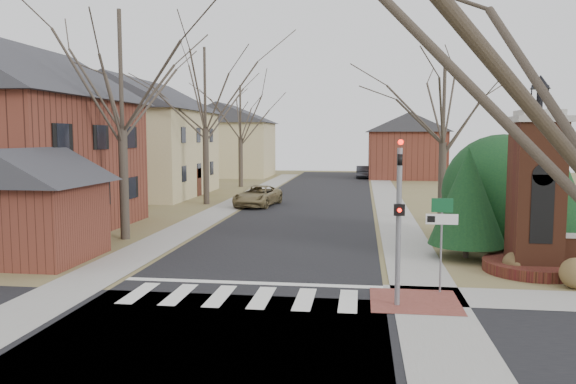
% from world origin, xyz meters
% --- Properties ---
extents(ground, '(120.00, 120.00, 0.00)m').
position_xyz_m(ground, '(0.00, 0.00, 0.00)').
color(ground, olive).
rests_on(ground, ground).
extents(main_street, '(8.00, 70.00, 0.01)m').
position_xyz_m(main_street, '(0.00, 22.00, 0.01)').
color(main_street, black).
rests_on(main_street, ground).
extents(cross_street, '(120.00, 8.00, 0.01)m').
position_xyz_m(cross_street, '(0.00, -3.00, 0.01)').
color(cross_street, black).
rests_on(cross_street, ground).
extents(crosswalk_zone, '(8.00, 2.20, 0.02)m').
position_xyz_m(crosswalk_zone, '(0.00, 0.80, 0.01)').
color(crosswalk_zone, silver).
rests_on(crosswalk_zone, ground).
extents(stop_bar, '(8.00, 0.35, 0.02)m').
position_xyz_m(stop_bar, '(0.00, 2.30, 0.01)').
color(stop_bar, silver).
rests_on(stop_bar, ground).
extents(sidewalk_right_main, '(2.00, 60.00, 0.02)m').
position_xyz_m(sidewalk_right_main, '(5.20, 22.00, 0.01)').
color(sidewalk_right_main, gray).
rests_on(sidewalk_right_main, ground).
extents(sidewalk_left, '(2.00, 60.00, 0.02)m').
position_xyz_m(sidewalk_left, '(-5.20, 22.00, 0.01)').
color(sidewalk_left, gray).
rests_on(sidewalk_left, ground).
extents(curb_apron, '(2.40, 2.40, 0.02)m').
position_xyz_m(curb_apron, '(4.80, 1.00, 0.01)').
color(curb_apron, brown).
rests_on(curb_apron, ground).
extents(traffic_signal_pole, '(0.28, 0.41, 4.50)m').
position_xyz_m(traffic_signal_pole, '(4.30, 0.57, 2.59)').
color(traffic_signal_pole, slate).
rests_on(traffic_signal_pole, ground).
extents(sign_post, '(0.90, 0.07, 2.75)m').
position_xyz_m(sign_post, '(5.59, 1.99, 1.95)').
color(sign_post, slate).
rests_on(sign_post, ground).
extents(brick_gate_monument, '(3.20, 3.20, 6.47)m').
position_xyz_m(brick_gate_monument, '(9.00, 4.99, 2.17)').
color(brick_gate_monument, '#532818').
rests_on(brick_gate_monument, ground).
extents(house_brick_left, '(9.80, 11.80, 9.42)m').
position_xyz_m(house_brick_left, '(-13.01, 9.99, 4.66)').
color(house_brick_left, brown).
rests_on(house_brick_left, ground).
extents(house_stucco_left, '(9.80, 12.80, 9.28)m').
position_xyz_m(house_stucco_left, '(-13.50, 27.00, 4.59)').
color(house_stucco_left, '#C6B584').
rests_on(house_stucco_left, ground).
extents(garage_left, '(4.80, 4.80, 4.29)m').
position_xyz_m(garage_left, '(-8.52, 4.49, 2.24)').
color(garage_left, brown).
rests_on(garage_left, ground).
extents(house_distant_left, '(10.80, 8.80, 8.53)m').
position_xyz_m(house_distant_left, '(-12.01, 48.00, 4.25)').
color(house_distant_left, '#C6B584').
rests_on(house_distant_left, ground).
extents(house_distant_right, '(8.80, 8.80, 7.30)m').
position_xyz_m(house_distant_right, '(7.99, 47.99, 3.65)').
color(house_distant_right, brown).
rests_on(house_distant_right, ground).
extents(evergreen_near, '(2.80, 2.80, 4.10)m').
position_xyz_m(evergreen_near, '(7.20, 7.00, 2.30)').
color(evergreen_near, '#473D33').
rests_on(evergreen_near, ground).
extents(evergreen_mid, '(3.40, 3.40, 4.70)m').
position_xyz_m(evergreen_mid, '(10.50, 8.20, 2.60)').
color(evergreen_mid, '#473D33').
rests_on(evergreen_mid, ground).
extents(evergreen_mass, '(4.80, 4.80, 4.80)m').
position_xyz_m(evergreen_mass, '(9.00, 9.50, 2.40)').
color(evergreen_mass, black).
rests_on(evergreen_mass, ground).
extents(bare_tree_0, '(8.05, 8.05, 11.15)m').
position_xyz_m(bare_tree_0, '(-7.00, 9.00, 7.70)').
color(bare_tree_0, '#473D33').
rests_on(bare_tree_0, ground).
extents(bare_tree_1, '(8.40, 8.40, 11.64)m').
position_xyz_m(bare_tree_1, '(-7.00, 22.00, 8.03)').
color(bare_tree_1, '#473D33').
rests_on(bare_tree_1, ground).
extents(bare_tree_2, '(7.35, 7.35, 10.19)m').
position_xyz_m(bare_tree_2, '(-7.50, 35.00, 7.03)').
color(bare_tree_2, '#473D33').
rests_on(bare_tree_2, ground).
extents(bare_tree_3, '(7.00, 7.00, 9.70)m').
position_xyz_m(bare_tree_3, '(7.50, 16.00, 6.69)').
color(bare_tree_3, '#473D33').
rests_on(bare_tree_3, ground).
extents(pickup_truck, '(2.83, 5.01, 1.32)m').
position_xyz_m(pickup_truck, '(-3.40, 21.38, 0.66)').
color(pickup_truck, olive).
rests_on(pickup_truck, ground).
extents(distant_car, '(1.44, 4.10, 1.35)m').
position_xyz_m(distant_car, '(3.40, 47.31, 0.68)').
color(distant_car, '#393B42').
rests_on(distant_car, ground).
extents(dry_shrub_left, '(0.74, 0.74, 0.74)m').
position_xyz_m(dry_shrub_left, '(8.31, 4.60, 0.37)').
color(dry_shrub_left, brown).
rests_on(dry_shrub_left, ground).
extents(dry_shrub_right, '(0.92, 0.92, 0.92)m').
position_xyz_m(dry_shrub_right, '(9.64, 3.00, 0.46)').
color(dry_shrub_right, brown).
rests_on(dry_shrub_right, ground).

